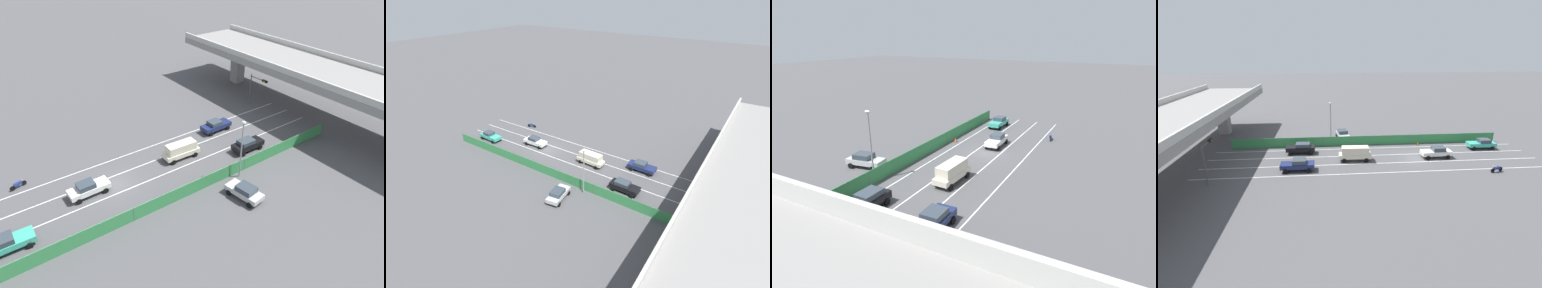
% 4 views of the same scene
% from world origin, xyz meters
% --- Properties ---
extents(ground_plane, '(300.00, 300.00, 0.00)m').
position_xyz_m(ground_plane, '(0.00, 0.00, 0.00)').
color(ground_plane, '#4C4C4F').
extents(lane_line_left_edge, '(0.14, 49.17, 0.01)m').
position_xyz_m(lane_line_left_edge, '(-4.85, 6.58, 0.00)').
color(lane_line_left_edge, silver).
rests_on(lane_line_left_edge, ground).
extents(lane_line_mid_left, '(0.14, 49.17, 0.01)m').
position_xyz_m(lane_line_mid_left, '(-1.62, 6.58, 0.00)').
color(lane_line_mid_left, silver).
rests_on(lane_line_mid_left, ground).
extents(lane_line_mid_right, '(0.14, 49.17, 0.01)m').
position_xyz_m(lane_line_mid_right, '(1.62, 6.58, 0.00)').
color(lane_line_mid_right, silver).
rests_on(lane_line_mid_right, ground).
extents(lane_line_right_edge, '(0.14, 49.17, 0.01)m').
position_xyz_m(lane_line_right_edge, '(4.85, 6.58, 0.00)').
color(lane_line_right_edge, silver).
rests_on(lane_line_right_edge, ground).
extents(elevated_overpass, '(49.77, 11.86, 8.39)m').
position_xyz_m(elevated_overpass, '(0.00, 33.17, 6.74)').
color(elevated_overpass, gray).
rests_on(elevated_overpass, ground).
extents(green_fence, '(0.10, 45.27, 1.64)m').
position_xyz_m(green_fence, '(6.52, 6.58, 0.82)').
color(green_fence, '#338447').
rests_on(green_fence, ground).
extents(car_sedan_navy, '(2.04, 4.57, 1.62)m').
position_xyz_m(car_sedan_navy, '(-3.14, 17.47, 0.89)').
color(car_sedan_navy, navy).
rests_on(car_sedan_navy, ground).
extents(car_hatchback_white, '(2.06, 4.58, 1.67)m').
position_xyz_m(car_hatchback_white, '(-0.08, -3.08, 0.90)').
color(car_hatchback_white, silver).
rests_on(car_hatchback_white, ground).
extents(car_taxi_teal, '(2.08, 4.54, 1.63)m').
position_xyz_m(car_taxi_teal, '(3.13, -12.01, 0.89)').
color(car_taxi_teal, teal).
rests_on(car_taxi_teal, ground).
extents(car_sedan_black, '(2.01, 4.47, 1.67)m').
position_xyz_m(car_sedan_black, '(3.47, 17.53, 0.93)').
color(car_sedan_black, black).
rests_on(car_sedan_black, ground).
extents(car_van_cream, '(2.09, 4.84, 2.13)m').
position_xyz_m(car_van_cream, '(-0.21, 9.38, 1.21)').
color(car_van_cream, beige).
rests_on(car_van_cream, ground).
extents(motorcycle, '(0.74, 1.91, 0.93)m').
position_xyz_m(motorcycle, '(-5.90, -9.19, 0.46)').
color(motorcycle, black).
rests_on(motorcycle, ground).
extents(parked_wagon_silver, '(4.43, 2.52, 1.63)m').
position_xyz_m(parked_wagon_silver, '(10.41, 10.55, 0.90)').
color(parked_wagon_silver, '#B2B5B7').
rests_on(parked_wagon_silver, ground).
extents(traffic_light, '(3.44, 0.43, 5.24)m').
position_xyz_m(traffic_light, '(-5.76, 27.89, 3.73)').
color(traffic_light, '#47474C').
rests_on(traffic_light, ground).
extents(street_lamp, '(0.60, 0.36, 7.41)m').
position_xyz_m(street_lamp, '(7.17, 12.75, 4.47)').
color(street_lamp, gray).
rests_on(street_lamp, ground).
extents(traffic_cone, '(0.47, 0.47, 0.55)m').
position_xyz_m(traffic_cone, '(5.77, -2.12, 0.25)').
color(traffic_cone, orange).
rests_on(traffic_cone, ground).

